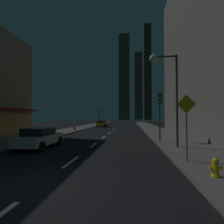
{
  "coord_description": "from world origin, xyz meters",
  "views": [
    {
      "loc": [
        2.95,
        -5.12,
        2.23
      ],
      "look_at": [
        0.0,
        22.05,
        3.05
      ],
      "focal_mm": 27.37,
      "sensor_mm": 36.0,
      "label": 1
    }
  ],
  "objects_px": {
    "car_parked_far": "(102,124)",
    "fire_hydrant_far_left": "(75,128)",
    "street_lamp_right": "(165,77)",
    "pedestrian_crossing_sign": "(186,122)",
    "traffic_light_far_left": "(99,113)",
    "car_parked_near": "(40,138)",
    "traffic_light_near_right": "(160,106)",
    "fire_hydrant_yellow_near": "(216,168)"
  },
  "relations": [
    {
      "from": "traffic_light_near_right",
      "to": "street_lamp_right",
      "type": "bearing_deg",
      "value": -92.45
    },
    {
      "from": "car_parked_near",
      "to": "car_parked_far",
      "type": "bearing_deg",
      "value": 90.0
    },
    {
      "from": "car_parked_near",
      "to": "traffic_light_near_right",
      "type": "relative_size",
      "value": 1.01
    },
    {
      "from": "car_parked_far",
      "to": "fire_hydrant_far_left",
      "type": "distance_m",
      "value": 12.41
    },
    {
      "from": "car_parked_far",
      "to": "fire_hydrant_yellow_near",
      "type": "bearing_deg",
      "value": -73.56
    },
    {
      "from": "traffic_light_far_left",
      "to": "pedestrian_crossing_sign",
      "type": "height_order",
      "value": "traffic_light_far_left"
    },
    {
      "from": "street_lamp_right",
      "to": "pedestrian_crossing_sign",
      "type": "bearing_deg",
      "value": -86.78
    },
    {
      "from": "traffic_light_near_right",
      "to": "traffic_light_far_left",
      "type": "bearing_deg",
      "value": 110.28
    },
    {
      "from": "traffic_light_far_left",
      "to": "street_lamp_right",
      "type": "relative_size",
      "value": 0.64
    },
    {
      "from": "car_parked_near",
      "to": "fire_hydrant_far_left",
      "type": "xyz_separation_m",
      "value": [
        -2.3,
        14.6,
        -0.29
      ]
    },
    {
      "from": "traffic_light_far_left",
      "to": "car_parked_near",
      "type": "bearing_deg",
      "value": -86.72
    },
    {
      "from": "car_parked_near",
      "to": "fire_hydrant_yellow_near",
      "type": "relative_size",
      "value": 6.48
    },
    {
      "from": "street_lamp_right",
      "to": "pedestrian_crossing_sign",
      "type": "xyz_separation_m",
      "value": [
        0.22,
        -3.91,
        -3.05
      ]
    },
    {
      "from": "fire_hydrant_far_left",
      "to": "traffic_light_far_left",
      "type": "distance_m",
      "value": 18.8
    },
    {
      "from": "fire_hydrant_yellow_near",
      "to": "traffic_light_far_left",
      "type": "relative_size",
      "value": 0.16
    },
    {
      "from": "fire_hydrant_yellow_near",
      "to": "car_parked_near",
      "type": "bearing_deg",
      "value": 150.4
    },
    {
      "from": "fire_hydrant_yellow_near",
      "to": "street_lamp_right",
      "type": "distance_m",
      "value": 7.59
    },
    {
      "from": "fire_hydrant_far_left",
      "to": "street_lamp_right",
      "type": "height_order",
      "value": "street_lamp_right"
    },
    {
      "from": "fire_hydrant_far_left",
      "to": "street_lamp_right",
      "type": "xyz_separation_m",
      "value": [
        11.28,
        -13.99,
        4.61
      ]
    },
    {
      "from": "car_parked_far",
      "to": "fire_hydrant_yellow_near",
      "type": "relative_size",
      "value": 6.48
    },
    {
      "from": "fire_hydrant_yellow_near",
      "to": "traffic_light_far_left",
      "type": "distance_m",
      "value": 40.33
    },
    {
      "from": "traffic_light_far_left",
      "to": "pedestrian_crossing_sign",
      "type": "relative_size",
      "value": 1.33
    },
    {
      "from": "traffic_light_far_left",
      "to": "fire_hydrant_yellow_near",
      "type": "bearing_deg",
      "value": -73.54
    },
    {
      "from": "car_parked_far",
      "to": "street_lamp_right",
      "type": "xyz_separation_m",
      "value": [
        8.98,
        -26.18,
        4.33
      ]
    },
    {
      "from": "pedestrian_crossing_sign",
      "to": "fire_hydrant_yellow_near",
      "type": "bearing_deg",
      "value": -81.85
    },
    {
      "from": "street_lamp_right",
      "to": "pedestrian_crossing_sign",
      "type": "height_order",
      "value": "street_lamp_right"
    },
    {
      "from": "fire_hydrant_yellow_near",
      "to": "street_lamp_right",
      "type": "height_order",
      "value": "street_lamp_right"
    },
    {
      "from": "traffic_light_far_left",
      "to": "pedestrian_crossing_sign",
      "type": "bearing_deg",
      "value": -73.08
    },
    {
      "from": "car_parked_near",
      "to": "street_lamp_right",
      "type": "height_order",
      "value": "street_lamp_right"
    },
    {
      "from": "car_parked_far",
      "to": "fire_hydrant_far_left",
      "type": "height_order",
      "value": "car_parked_far"
    },
    {
      "from": "car_parked_near",
      "to": "car_parked_far",
      "type": "relative_size",
      "value": 1.0
    },
    {
      "from": "car_parked_far",
      "to": "fire_hydrant_far_left",
      "type": "bearing_deg",
      "value": -100.68
    },
    {
      "from": "car_parked_near",
      "to": "traffic_light_far_left",
      "type": "xyz_separation_m",
      "value": [
        -1.9,
        33.19,
        2.45
      ]
    },
    {
      "from": "fire_hydrant_far_left",
      "to": "pedestrian_crossing_sign",
      "type": "distance_m",
      "value": 21.34
    },
    {
      "from": "traffic_light_near_right",
      "to": "street_lamp_right",
      "type": "relative_size",
      "value": 0.64
    },
    {
      "from": "car_parked_near",
      "to": "car_parked_far",
      "type": "xyz_separation_m",
      "value": [
        0.0,
        26.79,
        0.0
      ]
    },
    {
      "from": "car_parked_near",
      "to": "fire_hydrant_yellow_near",
      "type": "height_order",
      "value": "car_parked_near"
    },
    {
      "from": "fire_hydrant_yellow_near",
      "to": "pedestrian_crossing_sign",
      "type": "height_order",
      "value": "pedestrian_crossing_sign"
    },
    {
      "from": "fire_hydrant_far_left",
      "to": "car_parked_far",
      "type": "bearing_deg",
      "value": 79.32
    },
    {
      "from": "traffic_light_far_left",
      "to": "street_lamp_right",
      "type": "xyz_separation_m",
      "value": [
        10.88,
        -32.59,
        1.87
      ]
    },
    {
      "from": "traffic_light_near_right",
      "to": "traffic_light_far_left",
      "type": "relative_size",
      "value": 1.0
    },
    {
      "from": "car_parked_far",
      "to": "pedestrian_crossing_sign",
      "type": "xyz_separation_m",
      "value": [
        9.2,
        -30.09,
        1.28
      ]
    }
  ]
}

